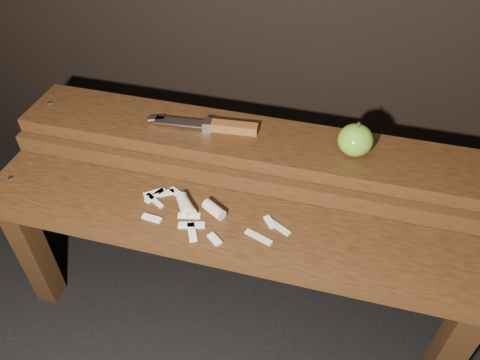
% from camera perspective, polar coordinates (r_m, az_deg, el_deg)
% --- Properties ---
extents(ground, '(60.00, 60.00, 0.00)m').
position_cam_1_polar(ground, '(1.42, -0.65, -15.03)').
color(ground, black).
extents(bench_front_tier, '(1.20, 0.20, 0.42)m').
position_cam_1_polar(bench_front_tier, '(1.10, -1.65, -7.85)').
color(bench_front_tier, black).
rests_on(bench_front_tier, ground).
extents(bench_rear_tier, '(1.20, 0.21, 0.50)m').
position_cam_1_polar(bench_rear_tier, '(1.21, 1.30, 2.05)').
color(bench_rear_tier, black).
rests_on(bench_rear_tier, ground).
extents(apple, '(0.08, 0.08, 0.09)m').
position_cam_1_polar(apple, '(1.12, 13.89, 4.75)').
color(apple, '#649B1F').
rests_on(apple, bench_rear_tier).
extents(knife, '(0.29, 0.05, 0.03)m').
position_cam_1_polar(knife, '(1.17, -2.45, 6.59)').
color(knife, brown).
rests_on(knife, bench_rear_tier).
extents(apple_scraps, '(0.36, 0.15, 0.03)m').
position_cam_1_polar(apple_scraps, '(1.08, -5.63, -3.51)').
color(apple_scraps, beige).
rests_on(apple_scraps, bench_front_tier).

